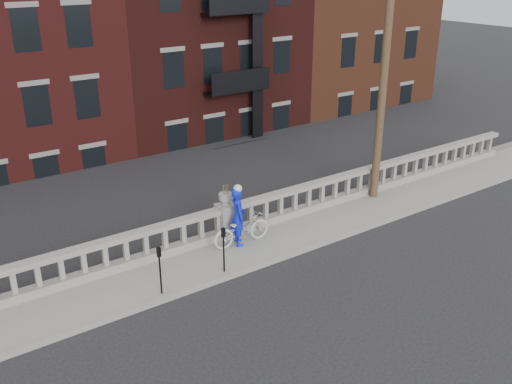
% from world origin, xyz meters
% --- Properties ---
extents(ground, '(120.00, 120.00, 0.00)m').
position_xyz_m(ground, '(0.00, 0.00, 0.00)').
color(ground, black).
rests_on(ground, ground).
extents(sidewalk, '(32.00, 2.20, 0.15)m').
position_xyz_m(sidewalk, '(0.00, 3.00, 0.07)').
color(sidewalk, gray).
rests_on(sidewalk, ground).
extents(balustrade, '(28.00, 0.34, 1.03)m').
position_xyz_m(balustrade, '(0.00, 3.95, 0.64)').
color(balustrade, gray).
rests_on(balustrade, sidewalk).
extents(planter_pedestal, '(0.55, 0.55, 1.76)m').
position_xyz_m(planter_pedestal, '(0.00, 3.95, 0.83)').
color(planter_pedestal, gray).
rests_on(planter_pedestal, sidewalk).
extents(lower_level, '(80.00, 44.00, 20.80)m').
position_xyz_m(lower_level, '(0.56, 23.04, 2.63)').
color(lower_level, '#605E59').
rests_on(lower_level, ground).
extents(utility_pole, '(1.60, 0.28, 10.00)m').
position_xyz_m(utility_pole, '(6.20, 3.60, 5.24)').
color(utility_pole, '#422D1E').
rests_on(utility_pole, sidewalk).
extents(parking_meter_b, '(0.10, 0.09, 1.36)m').
position_xyz_m(parking_meter_b, '(-3.16, 2.15, 1.00)').
color(parking_meter_b, black).
rests_on(parking_meter_b, sidewalk).
extents(parking_meter_c, '(0.10, 0.09, 1.36)m').
position_xyz_m(parking_meter_c, '(-1.21, 2.15, 1.00)').
color(parking_meter_c, black).
rests_on(parking_meter_c, sidewalk).
extents(bicycle, '(1.95, 0.72, 1.02)m').
position_xyz_m(bicycle, '(0.13, 3.28, 0.66)').
color(bicycle, silver).
rests_on(bicycle, sidewalk).
extents(cyclist, '(0.65, 0.79, 1.85)m').
position_xyz_m(cyclist, '(0.05, 3.34, 1.08)').
color(cyclist, '#0D1CC9').
rests_on(cyclist, sidewalk).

